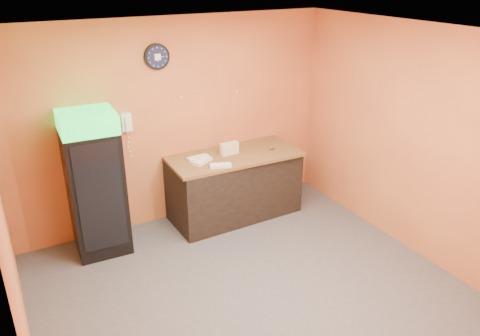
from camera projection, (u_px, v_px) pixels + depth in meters
floor at (248, 289)px, 5.30m from camera, size 4.50×4.50×0.00m
back_wall at (175, 123)px, 6.34m from camera, size 4.50×0.02×2.80m
left_wall at (6, 233)px, 3.74m from camera, size 0.02×4.00×2.80m
right_wall at (407, 140)px, 5.74m from camera, size 0.02×4.00×2.80m
ceiling at (250, 34)px, 4.18m from camera, size 4.50×4.00×0.02m
beverage_cooler at (96, 187)px, 5.69m from camera, size 0.67×0.68×1.82m
prep_counter at (234, 186)px, 6.70m from camera, size 1.83×0.84×0.91m
wall_clock at (157, 57)px, 5.87m from camera, size 0.33×0.06×0.33m
wall_phone at (126, 122)px, 5.95m from camera, size 0.13×0.11×0.24m
butcher_paper at (234, 156)px, 6.51m from camera, size 1.87×0.92×0.04m
sub_roll_stack at (229, 149)px, 6.48m from camera, size 0.27×0.10×0.17m
wrapped_sandwich_left at (203, 161)px, 6.23m from camera, size 0.31×0.23×0.04m
wrapped_sandwich_mid at (221, 165)px, 6.09m from camera, size 0.30×0.20×0.04m
wrapped_sandwich_right at (198, 158)px, 6.32m from camera, size 0.31×0.14×0.04m
kitchen_tool at (234, 148)px, 6.66m from camera, size 0.06×0.06×0.06m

